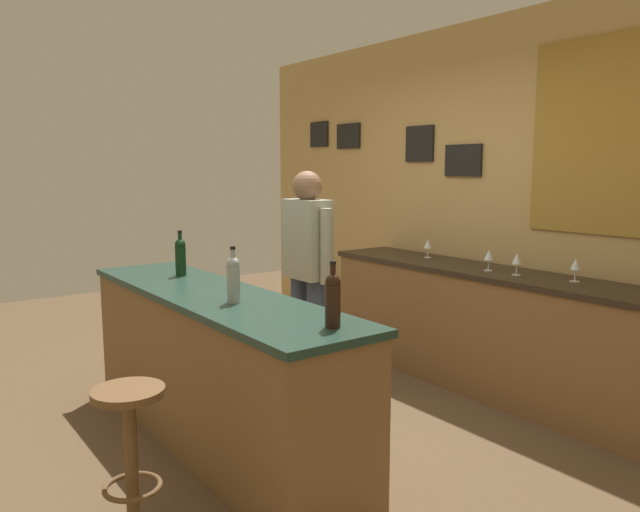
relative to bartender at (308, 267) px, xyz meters
name	(u,v)px	position (x,y,z in m)	size (l,w,h in m)	color
ground_plane	(273,425)	(0.32, -0.51, -0.94)	(10.00, 10.00, 0.00)	brown
back_wall	(486,196)	(0.34, 1.52, 0.48)	(6.00, 0.09, 2.80)	tan
bar_counter	(215,368)	(0.32, -0.91, -0.47)	(2.49, 0.60, 0.92)	brown
side_counter	(490,330)	(0.72, 1.14, -0.48)	(2.96, 0.56, 0.90)	brown
bartender	(308,267)	(0.00, 0.00, 0.00)	(0.52, 0.21, 1.62)	#384766
bar_stool	(130,436)	(0.94, -1.63, -0.48)	(0.32, 0.32, 0.68)	brown
wine_bottle_a	(180,256)	(-0.31, -0.83, 0.12)	(0.07, 0.07, 0.31)	black
wine_bottle_b	(233,278)	(0.64, -0.94, 0.12)	(0.07, 0.07, 0.31)	#999E99
wine_bottle_c	(333,298)	(1.37, -0.82, 0.12)	(0.07, 0.07, 0.31)	black
wine_glass_a	(428,244)	(0.00, 1.22, 0.07)	(0.07, 0.07, 0.16)	silver
wine_glass_b	(489,256)	(0.72, 1.10, 0.07)	(0.07, 0.07, 0.16)	silver
wine_glass_c	(517,260)	(0.95, 1.10, 0.07)	(0.07, 0.07, 0.16)	silver
wine_glass_d	(576,265)	(1.33, 1.21, 0.07)	(0.07, 0.07, 0.16)	silver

